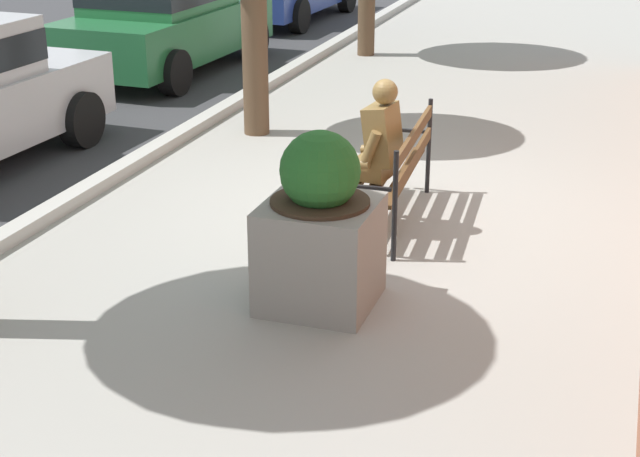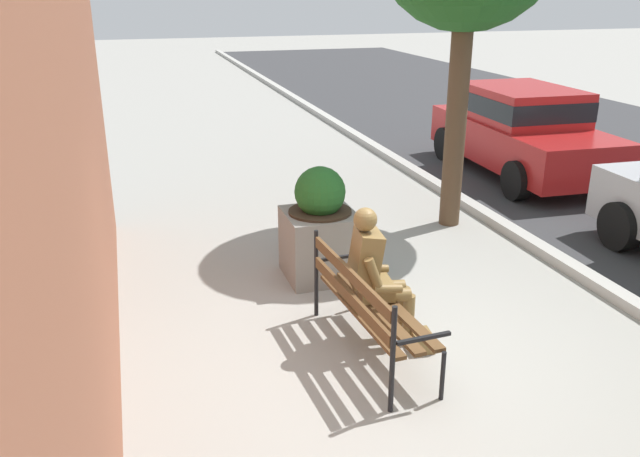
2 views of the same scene
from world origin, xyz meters
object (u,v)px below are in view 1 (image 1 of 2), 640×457
concrete_planter (320,231)px  bronze_statue_seated (368,156)px  parked_car_green (164,17)px  park_bench (396,165)px

concrete_planter → bronze_statue_seated: bearing=3.5°
concrete_planter → parked_car_green: size_ratio=0.32×
bronze_statue_seated → parked_car_green: bearing=41.8°
bronze_statue_seated → concrete_planter: size_ratio=1.02×
bronze_statue_seated → concrete_planter: 1.63m
bronze_statue_seated → parked_car_green: 7.01m
park_bench → parked_car_green: bearing=44.1°
park_bench → bronze_statue_seated: 0.31m
park_bench → concrete_planter: bearing=176.5°
bronze_statue_seated → park_bench: bearing=-48.0°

